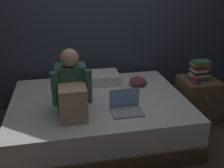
{
  "coord_description": "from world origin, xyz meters",
  "views": [
    {
      "loc": [
        -0.57,
        -2.28,
        1.76
      ],
      "look_at": [
        -0.08,
        0.1,
        0.72
      ],
      "focal_mm": 40.6,
      "sensor_mm": 36.0,
      "label": 1
    }
  ],
  "objects_px": {
    "nightstand": "(197,99)",
    "laptop": "(126,106)",
    "person_sitting": "(72,90)",
    "clothes_pile": "(138,82)",
    "mug": "(195,80)",
    "book_stack": "(199,71)",
    "bed": "(99,116)",
    "pillow": "(97,78)"
  },
  "relations": [
    {
      "from": "nightstand",
      "to": "laptop",
      "type": "height_order",
      "value": "laptop"
    },
    {
      "from": "person_sitting",
      "to": "laptop",
      "type": "bearing_deg",
      "value": -7.94
    },
    {
      "from": "mug",
      "to": "pillow",
      "type": "bearing_deg",
      "value": 156.6
    },
    {
      "from": "nightstand",
      "to": "clothes_pile",
      "type": "xyz_separation_m",
      "value": [
        -0.75,
        0.17,
        0.24
      ]
    },
    {
      "from": "book_stack",
      "to": "mug",
      "type": "height_order",
      "value": "book_stack"
    },
    {
      "from": "bed",
      "to": "book_stack",
      "type": "distance_m",
      "value": 1.35
    },
    {
      "from": "nightstand",
      "to": "laptop",
      "type": "bearing_deg",
      "value": -157.83
    },
    {
      "from": "bed",
      "to": "clothes_pile",
      "type": "relative_size",
      "value": 8.28
    },
    {
      "from": "nightstand",
      "to": "pillow",
      "type": "height_order",
      "value": "pillow"
    },
    {
      "from": "nightstand",
      "to": "book_stack",
      "type": "distance_m",
      "value": 0.41
    },
    {
      "from": "pillow",
      "to": "mug",
      "type": "height_order",
      "value": "mug"
    },
    {
      "from": "laptop",
      "to": "mug",
      "type": "relative_size",
      "value": 3.56
    },
    {
      "from": "nightstand",
      "to": "clothes_pile",
      "type": "relative_size",
      "value": 2.35
    },
    {
      "from": "laptop",
      "to": "book_stack",
      "type": "distance_m",
      "value": 1.13
    },
    {
      "from": "bed",
      "to": "person_sitting",
      "type": "relative_size",
      "value": 3.05
    },
    {
      "from": "person_sitting",
      "to": "clothes_pile",
      "type": "bearing_deg",
      "value": 31.91
    },
    {
      "from": "person_sitting",
      "to": "clothes_pile",
      "type": "height_order",
      "value": "person_sitting"
    },
    {
      "from": "nightstand",
      "to": "book_stack",
      "type": "relative_size",
      "value": 2.28
    },
    {
      "from": "book_stack",
      "to": "mug",
      "type": "bearing_deg",
      "value": -133.6
    },
    {
      "from": "bed",
      "to": "pillow",
      "type": "relative_size",
      "value": 3.57
    },
    {
      "from": "person_sitting",
      "to": "laptop",
      "type": "relative_size",
      "value": 2.05
    },
    {
      "from": "pillow",
      "to": "clothes_pile",
      "type": "bearing_deg",
      "value": -20.98
    },
    {
      "from": "person_sitting",
      "to": "nightstand",
      "type": "bearing_deg",
      "value": 12.67
    },
    {
      "from": "mug",
      "to": "clothes_pile",
      "type": "relative_size",
      "value": 0.37
    },
    {
      "from": "clothes_pile",
      "to": "bed",
      "type": "bearing_deg",
      "value": -154.98
    },
    {
      "from": "clothes_pile",
      "to": "mug",
      "type": "bearing_deg",
      "value": -25.3
    },
    {
      "from": "mug",
      "to": "book_stack",
      "type": "bearing_deg",
      "value": 46.4
    },
    {
      "from": "nightstand",
      "to": "person_sitting",
      "type": "height_order",
      "value": "person_sitting"
    },
    {
      "from": "bed",
      "to": "book_stack",
      "type": "height_order",
      "value": "book_stack"
    },
    {
      "from": "pillow",
      "to": "clothes_pile",
      "type": "relative_size",
      "value": 2.32
    },
    {
      "from": "bed",
      "to": "mug",
      "type": "distance_m",
      "value": 1.23
    },
    {
      "from": "clothes_pile",
      "to": "nightstand",
      "type": "bearing_deg",
      "value": -12.96
    },
    {
      "from": "bed",
      "to": "nightstand",
      "type": "xyz_separation_m",
      "value": [
        1.3,
        0.09,
        0.05
      ]
    },
    {
      "from": "person_sitting",
      "to": "pillow",
      "type": "height_order",
      "value": "person_sitting"
    },
    {
      "from": "bed",
      "to": "nightstand",
      "type": "height_order",
      "value": "nightstand"
    },
    {
      "from": "bed",
      "to": "mug",
      "type": "xyz_separation_m",
      "value": [
        1.17,
        -0.03,
        0.38
      ]
    },
    {
      "from": "person_sitting",
      "to": "laptop",
      "type": "height_order",
      "value": "person_sitting"
    },
    {
      "from": "pillow",
      "to": "mug",
      "type": "bearing_deg",
      "value": -23.4
    },
    {
      "from": "pillow",
      "to": "nightstand",
      "type": "bearing_deg",
      "value": -16.26
    },
    {
      "from": "laptop",
      "to": "clothes_pile",
      "type": "height_order",
      "value": "laptop"
    },
    {
      "from": "nightstand",
      "to": "clothes_pile",
      "type": "distance_m",
      "value": 0.81
    },
    {
      "from": "clothes_pile",
      "to": "laptop",
      "type": "bearing_deg",
      "value": -117.79
    }
  ]
}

